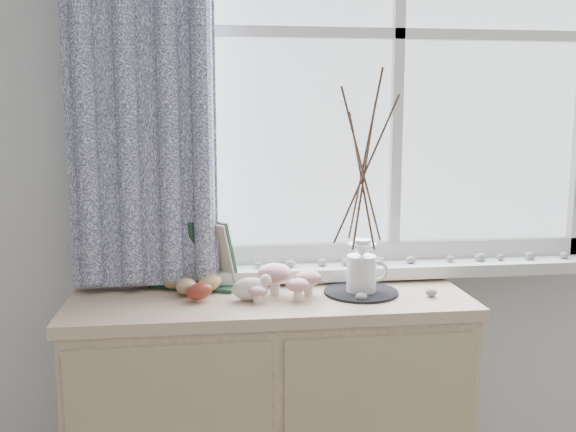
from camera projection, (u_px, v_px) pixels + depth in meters
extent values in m
cube|color=silver|center=(306.00, 142.00, 2.13)|extent=(4.00, 0.04, 2.60)
cube|color=silver|center=(397.00, 35.00, 2.11)|extent=(1.30, 0.01, 1.40)
cube|color=silver|center=(398.00, 268.00, 2.16)|extent=(1.45, 0.16, 0.04)
cube|color=black|center=(139.00, 16.00, 1.88)|extent=(0.44, 0.06, 1.61)
cube|color=beige|center=(270.00, 431.00, 2.01)|extent=(1.17, 0.43, 0.81)
cube|color=beige|center=(270.00, 301.00, 1.94)|extent=(1.20, 0.45, 0.03)
cylinder|color=white|center=(275.00, 284.00, 1.94)|extent=(0.03, 0.03, 0.07)
ellipsoid|color=#970410|center=(275.00, 273.00, 1.94)|extent=(0.10, 0.10, 0.06)
cylinder|color=white|center=(298.00, 293.00, 1.89)|extent=(0.03, 0.03, 0.05)
ellipsoid|color=#970410|center=(298.00, 285.00, 1.88)|extent=(0.07, 0.07, 0.04)
cylinder|color=white|center=(257.00, 297.00, 1.86)|extent=(0.02, 0.02, 0.03)
ellipsoid|color=#970410|center=(257.00, 291.00, 1.86)|extent=(0.05, 0.05, 0.03)
cylinder|color=white|center=(308.00, 287.00, 1.94)|extent=(0.03, 0.03, 0.05)
ellipsoid|color=#970410|center=(308.00, 278.00, 1.93)|extent=(0.08, 0.08, 0.04)
ellipsoid|color=tan|center=(186.00, 286.00, 1.92)|extent=(0.06, 0.05, 0.08)
ellipsoid|color=tan|center=(174.00, 281.00, 1.99)|extent=(0.06, 0.05, 0.08)
ellipsoid|color=maroon|center=(199.00, 291.00, 1.87)|extent=(0.06, 0.05, 0.08)
ellipsoid|color=tan|center=(209.00, 283.00, 1.96)|extent=(0.06, 0.05, 0.08)
cylinder|color=black|center=(361.00, 292.00, 1.96)|extent=(0.23, 0.23, 0.01)
cylinder|color=white|center=(361.00, 273.00, 1.95)|extent=(0.10, 0.10, 0.11)
cone|color=white|center=(362.00, 250.00, 1.94)|extent=(0.09, 0.09, 0.04)
cylinder|color=white|center=(362.00, 243.00, 1.93)|extent=(0.06, 0.06, 0.02)
torus|color=white|center=(377.00, 271.00, 1.96)|extent=(0.07, 0.02, 0.07)
ellipsoid|color=gray|center=(361.00, 297.00, 1.87)|extent=(0.03, 0.03, 0.02)
ellipsoid|color=gray|center=(361.00, 283.00, 2.04)|extent=(0.03, 0.03, 0.02)
ellipsoid|color=gray|center=(431.00, 293.00, 1.92)|extent=(0.03, 0.03, 0.02)
ellipsoid|color=gray|center=(322.00, 281.00, 2.06)|extent=(0.03, 0.03, 0.02)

